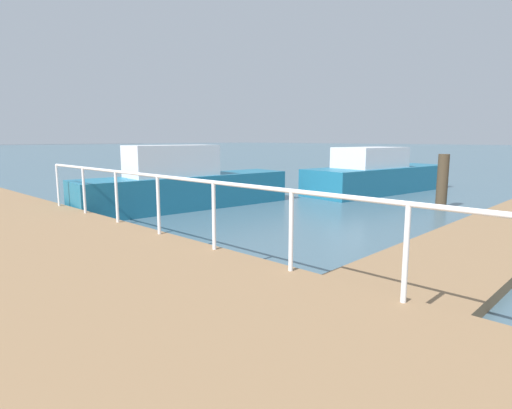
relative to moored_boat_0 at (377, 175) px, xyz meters
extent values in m
plane|color=#476675|center=(-7.96, 2.86, -0.68)|extent=(300.00, 300.00, 0.00)
cube|color=#93704C|center=(-5.37, -5.70, -0.59)|extent=(12.17, 2.00, 0.18)
cylinder|color=white|center=(-11.11, -6.23, 0.25)|extent=(0.06, 0.06, 1.05)
cylinder|color=white|center=(-11.11, -4.70, 0.25)|extent=(0.06, 0.06, 1.05)
cylinder|color=white|center=(-11.11, -3.16, 0.25)|extent=(0.06, 0.06, 1.05)
cylinder|color=white|center=(-11.11, -1.63, 0.25)|extent=(0.06, 0.06, 1.05)
cylinder|color=white|center=(-11.11, -0.10, 0.25)|extent=(0.06, 0.06, 1.05)
cylinder|color=white|center=(-11.11, 1.43, 0.25)|extent=(0.06, 0.06, 1.05)
cylinder|color=white|center=(-11.11, 2.96, 0.25)|extent=(0.06, 0.06, 1.05)
cylinder|color=#473826|center=(-2.39, -3.39, 0.15)|extent=(0.32, 0.32, 1.65)
cube|color=#1E6B8C|center=(0.12, -0.02, -0.18)|extent=(7.03, 3.01, 1.00)
cube|color=white|center=(-0.47, 0.07, 0.71)|extent=(2.96, 2.03, 0.78)
cube|color=#1E6B8C|center=(-7.52, 2.31, -0.18)|extent=(6.87, 2.31, 1.01)
cube|color=white|center=(-8.02, 2.37, 0.78)|extent=(2.75, 1.51, 0.91)
camera|label=1|loc=(-15.20, -8.02, 1.43)|focal=29.30mm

